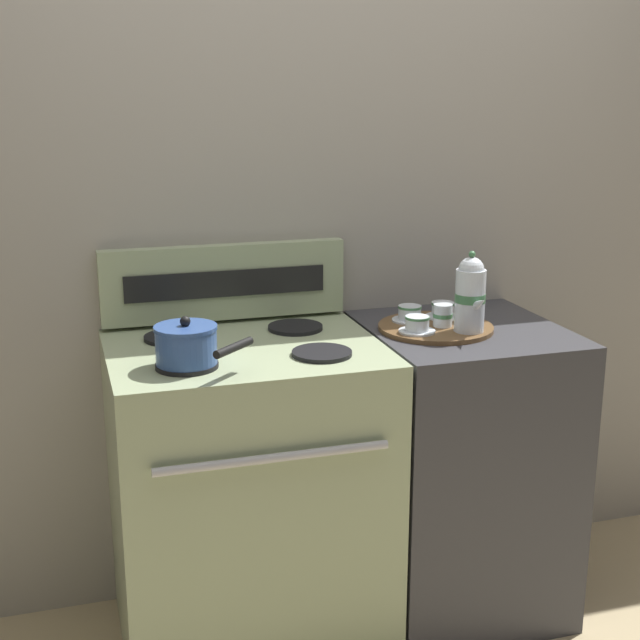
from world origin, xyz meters
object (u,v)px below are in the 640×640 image
(saucepan, at_px, (187,344))
(serving_tray, at_px, (436,327))
(teapot, at_px, (470,294))
(teacup_left, at_px, (443,310))
(teacup_front, at_px, (417,324))
(stove, at_px, (248,495))
(teacup_right, at_px, (410,313))
(creamer_jug, at_px, (443,315))

(saucepan, bearing_deg, serving_tray, 10.96)
(teapot, bearing_deg, teacup_left, 92.89)
(serving_tray, height_order, teapot, teapot)
(saucepan, xyz_separation_m, teapot, (0.84, 0.06, 0.06))
(saucepan, distance_m, teacup_left, 0.87)
(teacup_left, distance_m, teacup_front, 0.19)
(stove, distance_m, teacup_left, 0.82)
(teacup_left, bearing_deg, serving_tray, -126.82)
(stove, bearing_deg, teapot, -6.89)
(teacup_left, bearing_deg, saucepan, -164.70)
(teacup_right, bearing_deg, creamer_jug, -48.88)
(teacup_front, bearing_deg, saucepan, -172.13)
(saucepan, height_order, creamer_jug, saucepan)
(teacup_front, bearing_deg, teacup_right, 77.58)
(saucepan, bearing_deg, stove, 37.47)
(teapot, relative_size, teacup_right, 2.22)
(teapot, relative_size, teacup_left, 2.22)
(teacup_right, bearing_deg, teapot, -51.73)
(teacup_front, bearing_deg, teacup_left, 42.87)
(teacup_left, xyz_separation_m, teacup_right, (-0.12, -0.01, 0.00))
(saucepan, distance_m, teacup_front, 0.70)
(stove, relative_size, teapot, 3.89)
(teapot, distance_m, teacup_left, 0.19)
(teapot, distance_m, teacup_front, 0.18)
(teacup_left, height_order, creamer_jug, creamer_jug)
(serving_tray, xyz_separation_m, teapot, (0.07, -0.09, 0.12))
(teacup_right, height_order, creamer_jug, creamer_jug)
(teacup_right, relative_size, teacup_front, 1.00)
(teacup_right, distance_m, teacup_front, 0.13)
(teapot, xyz_separation_m, teacup_left, (-0.01, 0.17, -0.09))
(creamer_jug, bearing_deg, teapot, -55.22)
(serving_tray, xyz_separation_m, teacup_right, (-0.06, 0.07, 0.03))
(stove, distance_m, teapot, 0.89)
(stove, height_order, creamer_jug, creamer_jug)
(teacup_left, relative_size, teacup_front, 1.00)
(serving_tray, relative_size, teacup_front, 3.21)
(stove, xyz_separation_m, teacup_left, (0.65, 0.09, 0.50))
(teacup_left, relative_size, teacup_right, 1.00)
(saucepan, height_order, teacup_left, saucepan)
(stove, height_order, teacup_right, teacup_right)
(saucepan, xyz_separation_m, creamer_jug, (0.79, 0.14, -0.02))
(serving_tray, distance_m, teacup_front, 0.11)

